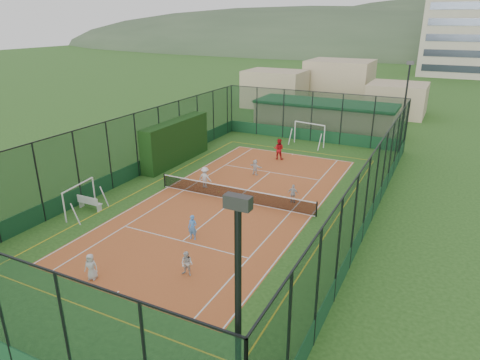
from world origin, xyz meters
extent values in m
plane|color=#254D1A|center=(0.00, 0.00, 0.00)|extent=(300.00, 300.00, 0.00)
cube|color=#B14F27|center=(0.00, 0.00, 0.01)|extent=(11.17, 23.97, 0.01)
cube|color=beige|center=(12.00, 82.00, 15.00)|extent=(15.00, 12.00, 30.00)
cube|color=black|center=(-8.30, 5.30, 1.82)|extent=(1.25, 8.32, 3.64)
imported|color=silver|center=(-1.81, -11.41, 0.67)|extent=(0.75, 0.62, 1.33)
imported|color=#5194E7|center=(0.40, -5.92, 0.74)|extent=(0.57, 0.41, 1.46)
imported|color=silver|center=(2.10, -9.13, 0.65)|extent=(0.65, 0.53, 1.27)
imported|color=white|center=(-3.02, 1.20, 0.79)|extent=(1.03, 0.62, 1.57)
imported|color=silver|center=(3.72, 1.44, 0.66)|extent=(0.77, 0.34, 1.29)
imported|color=silver|center=(-0.86, 5.32, 0.64)|extent=(1.22, 0.67, 1.26)
imported|color=#B11219|center=(-0.68, 9.93, 0.93)|extent=(0.97, 0.80, 1.85)
sphere|color=#CCE033|center=(-1.68, 0.85, 0.04)|extent=(0.07, 0.07, 0.07)
sphere|color=#CCE033|center=(0.88, 1.04, 0.04)|extent=(0.07, 0.07, 0.07)
sphere|color=#CCE033|center=(-3.46, 2.11, 0.04)|extent=(0.07, 0.07, 0.07)
camera|label=1|loc=(12.28, -23.94, 11.72)|focal=32.00mm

